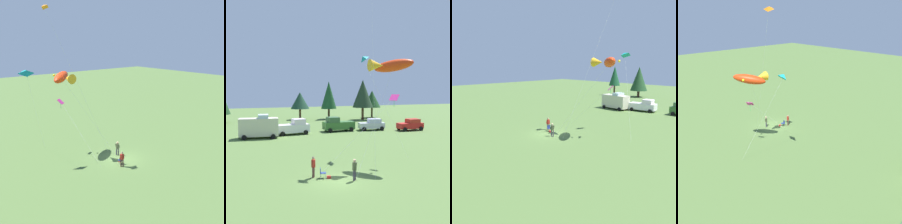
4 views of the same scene
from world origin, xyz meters
The scene contains 10 objects.
ground_plane centered at (0.00, 0.00, 0.00)m, with size 160.00×160.00×0.00m, color #4E6B34.
person_kite_flyer centered at (1.16, -0.39, 1.02)m, with size 0.54×0.54×1.74m.
folding_chair centered at (-1.12, 1.06, 0.49)m, with size 0.59×0.59×0.82m.
person_spectator centered at (-1.74, 1.43, 1.02)m, with size 0.47×0.52×1.74m.
backpack_on_grass centered at (-0.63, 0.76, 0.11)m, with size 0.32×0.22×0.22m, color #A52320.
van_camper_beige centered at (-4.76, 22.05, 1.64)m, with size 5.56×2.95×3.34m.
truck_white_pickup centered at (0.46, 23.92, 1.10)m, with size 5.21×2.93×2.34m.
kite_large_fish centered at (6.24, 3.85, 9.36)m, with size 7.18×6.05×10.18m.
kite_delta_teal centered at (5.50, 8.71, 10.37)m, with size 4.33×4.30×10.81m.
kite_diamond_rainbow centered at (6.64, 3.91, 6.12)m, with size 7.67×1.21×6.63m.
Camera 3 is at (25.35, -21.93, 9.42)m, focal length 42.00 mm.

